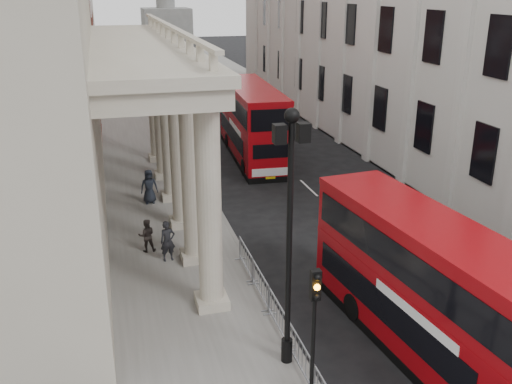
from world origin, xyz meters
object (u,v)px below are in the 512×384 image
bus_near (428,287)px  pedestrian_a (168,241)px  traffic_light (314,313)px  pedestrian_c (149,186)px  pedestrian_b (147,235)px  bus_far (252,121)px  lamp_post_mid (199,115)px  lamp_post_south (289,225)px  lamp_post_north (166,74)px

bus_near → pedestrian_a: bus_near is taller
traffic_light → pedestrian_c: traffic_light is taller
bus_near → pedestrian_b: bearing=124.0°
bus_far → lamp_post_mid: bearing=-120.6°
lamp_post_south → lamp_post_north: bearing=90.0°
lamp_post_south → pedestrian_b: lamp_post_south is taller
lamp_post_mid → pedestrian_c: size_ratio=4.32×
pedestrian_b → lamp_post_south: bearing=112.6°
lamp_post_north → pedestrian_c: size_ratio=4.32×
bus_far → pedestrian_c: (-7.93, -7.65, -1.58)m
lamp_post_mid → bus_near: 17.31m
bus_far → pedestrian_b: 16.44m
lamp_post_north → traffic_light: (0.10, -34.02, -1.80)m
lamp_post_north → bus_near: (4.63, -32.49, -2.48)m
lamp_post_mid → pedestrian_a: bearing=-110.1°
lamp_post_mid → pedestrian_a: (-2.84, -7.75, -3.87)m
lamp_post_south → pedestrian_c: lamp_post_south is taller
pedestrian_c → bus_far: bearing=42.2°
lamp_post_mid → traffic_light: 18.11m
pedestrian_b → pedestrian_c: bearing=-94.7°
traffic_light → pedestrian_a: 10.88m
lamp_post_south → bus_near: size_ratio=0.76×
lamp_post_south → pedestrian_c: size_ratio=4.32×
lamp_post_south → lamp_post_north: (0.00, 32.00, 0.00)m
pedestrian_a → bus_near: bearing=-58.7°
traffic_light → pedestrian_c: (-3.10, 17.68, -2.02)m
lamp_post_south → bus_far: bearing=78.1°
bus_far → pedestrian_b: bus_far is taller
lamp_post_mid → pedestrian_b: size_ratio=5.32×
traffic_light → pedestrian_b: (-3.76, 11.43, -2.20)m
lamp_post_south → lamp_post_mid: 16.00m
bus_near → pedestrian_c: 17.92m
lamp_post_south → pedestrian_b: size_ratio=5.32×
lamp_post_south → pedestrian_b: bearing=111.3°
traffic_light → bus_far: bus_far is taller
lamp_post_north → bus_far: (4.93, -8.69, -2.25)m
traffic_light → pedestrian_c: size_ratio=2.23×
traffic_light → lamp_post_mid: bearing=90.3°
pedestrian_b → pedestrian_c: 6.29m
bus_far → pedestrian_b: (-8.60, -13.90, -1.76)m
lamp_post_north → pedestrian_b: (-3.66, -22.59, -4.01)m
lamp_post_south → traffic_light: lamp_post_south is taller
bus_far → pedestrian_c: bus_far is taller
pedestrian_c → lamp_post_mid: bearing=4.6°
bus_near → bus_far: bus_far is taller
lamp_post_mid → bus_near: lamp_post_mid is taller
bus_near → lamp_post_mid: bearing=99.7°
lamp_post_mid → pedestrian_a: lamp_post_mid is taller
lamp_post_south → lamp_post_mid: bearing=90.0°
bus_far → lamp_post_north: bearing=123.0°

